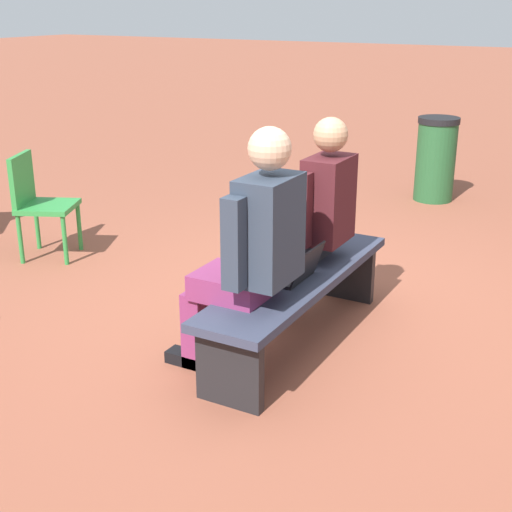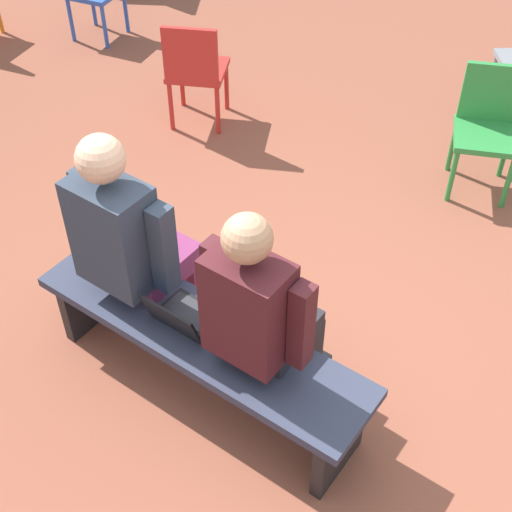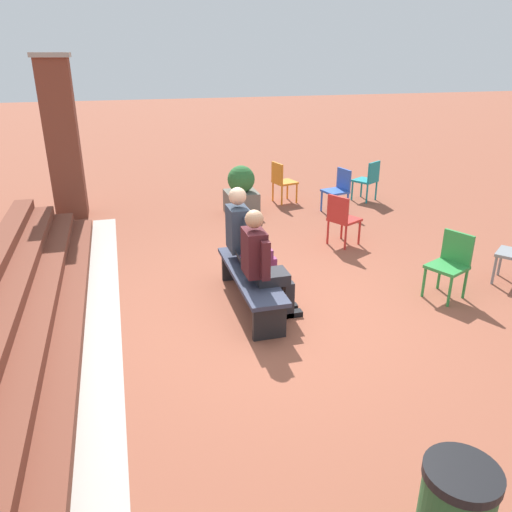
{
  "view_description": "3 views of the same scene",
  "coord_description": "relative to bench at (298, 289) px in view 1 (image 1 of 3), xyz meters",
  "views": [
    {
      "loc": [
        3.83,
        1.82,
        1.98
      ],
      "look_at": [
        0.8,
        0.15,
        0.73
      ],
      "focal_mm": 50.0,
      "sensor_mm": 36.0,
      "label": 1
    },
    {
      "loc": [
        -1.26,
        1.82,
        3.04
      ],
      "look_at": [
        0.24,
        -0.25,
        0.66
      ],
      "focal_mm": 50.0,
      "sensor_mm": 36.0,
      "label": 2
    },
    {
      "loc": [
        -5.05,
        1.56,
        2.93
      ],
      "look_at": [
        0.46,
        0.03,
        0.58
      ],
      "focal_mm": 35.0,
      "sensor_mm": 36.0,
      "label": 3
    }
  ],
  "objects": [
    {
      "name": "bench",
      "position": [
        0.0,
        0.0,
        0.0
      ],
      "size": [
        1.8,
        0.44,
        0.45
      ],
      "color": "#33384C",
      "rests_on": "ground"
    },
    {
      "name": "litter_bin",
      "position": [
        -3.68,
        -0.2,
        0.08
      ],
      "size": [
        0.42,
        0.42,
        0.86
      ],
      "color": "#23562D",
      "rests_on": "ground"
    },
    {
      "name": "ground_plane",
      "position": [
        -0.28,
        -0.15,
        -0.35
      ],
      "size": [
        60.0,
        60.0,
        0.0
      ],
      "primitive_type": "plane",
      "color": "brown"
    },
    {
      "name": "plastic_chair_far_left",
      "position": [
        -0.42,
        -2.51,
        0.13
      ],
      "size": [
        0.56,
        0.56,
        0.84
      ],
      "color": "#2D893D",
      "rests_on": "ground"
    },
    {
      "name": "laptop",
      "position": [
        0.09,
        0.01,
        0.15
      ],
      "size": [
        0.32,
        0.29,
        0.21
      ],
      "color": "black",
      "rests_on": "bench"
    },
    {
      "name": "person_student",
      "position": [
        -0.32,
        -0.07,
        0.36
      ],
      "size": [
        0.54,
        0.68,
        1.33
      ],
      "color": "#232328",
      "rests_on": "ground"
    },
    {
      "name": "person_adult",
      "position": [
        0.45,
        -0.07,
        0.38
      ],
      "size": [
        0.57,
        0.72,
        1.39
      ],
      "color": "#7F2D5B",
      "rests_on": "ground"
    }
  ]
}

